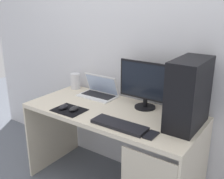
{
  "coord_description": "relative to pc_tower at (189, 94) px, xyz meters",
  "views": [
    {
      "loc": [
        1.16,
        -1.66,
        1.62
      ],
      "look_at": [
        0.0,
        0.0,
        0.93
      ],
      "focal_mm": 42.72,
      "sensor_mm": 36.0,
      "label": 1
    }
  ],
  "objects": [
    {
      "name": "laptop",
      "position": [
        -0.9,
        0.14,
        -0.2
      ],
      "size": [
        0.35,
        0.22,
        0.2
      ],
      "color": "white",
      "rests_on": "desk"
    },
    {
      "name": "keyboard",
      "position": [
        -0.39,
        -0.29,
        -0.23
      ],
      "size": [
        0.42,
        0.14,
        0.02
      ],
      "primitive_type": "cube",
      "color": "black",
      "rests_on": "desk"
    },
    {
      "name": "mousepad",
      "position": [
        -0.89,
        -0.28,
        -0.24
      ],
      "size": [
        0.26,
        0.2,
        0.0
      ],
      "primitive_type": "cube",
      "color": "black",
      "rests_on": "desk"
    },
    {
      "name": "speaker",
      "position": [
        -1.23,
        0.18,
        -0.17
      ],
      "size": [
        0.09,
        0.09,
        0.16
      ],
      "primitive_type": "cylinder",
      "color": "silver",
      "rests_on": "desk"
    },
    {
      "name": "mouse_left",
      "position": [
        -0.84,
        -0.27,
        -0.22
      ],
      "size": [
        0.06,
        0.1,
        0.03
      ],
      "primitive_type": "ellipsoid",
      "color": "#232326",
      "rests_on": "mousepad"
    },
    {
      "name": "pc_tower",
      "position": [
        0.0,
        0.0,
        0.0
      ],
      "size": [
        0.2,
        0.42,
        0.49
      ],
      "primitive_type": "cube",
      "color": "black",
      "rests_on": "desk"
    },
    {
      "name": "cell_phone",
      "position": [
        -0.14,
        -0.28,
        -0.24
      ],
      "size": [
        0.07,
        0.13,
        0.01
      ],
      "primitive_type": "cube",
      "color": "black",
      "rests_on": "desk"
    },
    {
      "name": "wall_back",
      "position": [
        -0.6,
        0.3,
        0.3
      ],
      "size": [
        4.0,
        0.05,
        2.6
      ],
      "color": "silver",
      "rests_on": "ground_plane"
    },
    {
      "name": "mouse_right",
      "position": [
        -0.94,
        -0.29,
        -0.22
      ],
      "size": [
        0.06,
        0.1,
        0.03
      ],
      "primitive_type": "ellipsoid",
      "color": "black",
      "rests_on": "mousepad"
    },
    {
      "name": "desk",
      "position": [
        -0.58,
        -0.08,
        -0.4
      ],
      "size": [
        1.46,
        0.67,
        0.75
      ],
      "color": "beige",
      "rests_on": "ground_plane"
    },
    {
      "name": "monitor",
      "position": [
        -0.4,
        0.12,
        -0.04
      ],
      "size": [
        0.47,
        0.18,
        0.4
      ],
      "color": "black",
      "rests_on": "desk"
    }
  ]
}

